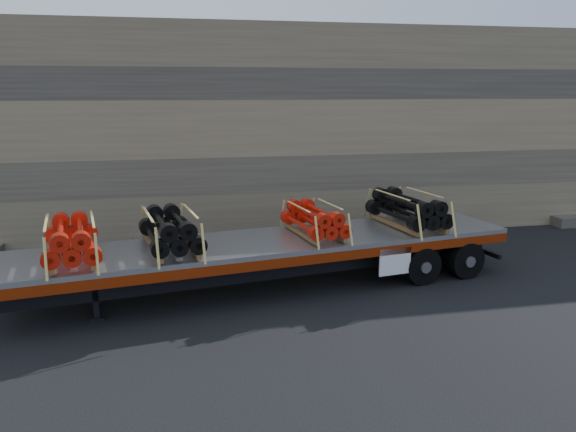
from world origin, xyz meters
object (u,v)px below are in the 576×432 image
bundle_front (71,241)px  trailer (267,264)px  bundle_midrear (314,221)px  bundle_rear (407,210)px  bundle_midfront (171,232)px

bundle_front → trailer: bearing=-0.0°
bundle_front → bundle_midrear: bearing=0.0°
bundle_front → bundle_rear: bearing=-0.0°
bundle_midrear → bundle_rear: 2.76m
bundle_midfront → trailer: bearing=0.0°
bundle_midfront → bundle_rear: 6.40m
bundle_front → bundle_midrear: 5.80m
trailer → bundle_midrear: (1.26, 0.20, 1.02)m
bundle_front → bundle_midrear: size_ratio=1.09×
bundle_midrear → bundle_rear: size_ratio=0.87×
bundle_midrear → bundle_midfront: bearing=-180.0°
bundle_midfront → bundle_front: bearing=180.0°
trailer → bundle_front: size_ratio=5.50×
bundle_rear → bundle_midrear: bearing=180.0°
trailer → bundle_midrear: bearing=0.0°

